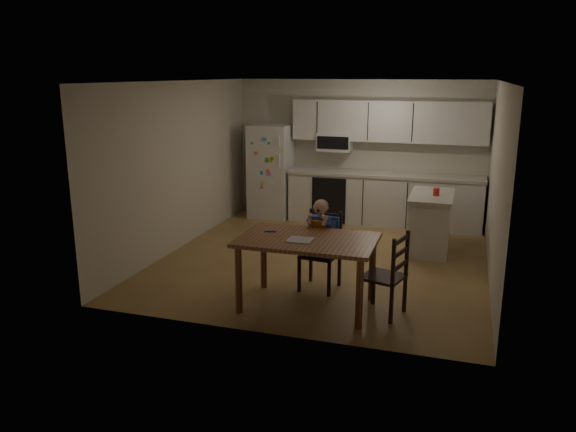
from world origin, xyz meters
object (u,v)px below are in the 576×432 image
(red_cup, at_px, (436,192))
(chair_side, at_px, (391,270))
(kitchen_island, at_px, (430,222))
(dining_table, at_px, (307,248))
(chair_booster, at_px, (321,235))
(refrigerator, at_px, (271,171))

(red_cup, bearing_deg, chair_side, -97.09)
(red_cup, relative_size, chair_side, 0.12)
(kitchen_island, xyz_separation_m, red_cup, (0.06, -0.08, 0.49))
(dining_table, bearing_deg, kitchen_island, 65.26)
(chair_side, bearing_deg, red_cup, -171.61)
(chair_booster, xyz_separation_m, chair_side, (0.94, -0.59, -0.15))
(kitchen_island, distance_m, dining_table, 2.86)
(chair_side, bearing_deg, refrigerator, -129.10)
(refrigerator, relative_size, red_cup, 15.22)
(refrigerator, bearing_deg, chair_side, -54.58)
(red_cup, height_order, dining_table, red_cup)
(kitchen_island, bearing_deg, refrigerator, 156.89)
(refrigerator, height_order, dining_table, refrigerator)
(refrigerator, relative_size, chair_booster, 1.50)
(chair_side, bearing_deg, chair_booster, -106.84)
(refrigerator, bearing_deg, red_cup, -23.99)
(chair_booster, bearing_deg, refrigerator, 125.02)
(refrigerator, xyz_separation_m, chair_side, (2.72, -3.82, -0.31))
(chair_booster, bearing_deg, chair_side, -26.19)
(chair_side, bearing_deg, dining_table, -73.02)
(refrigerator, distance_m, chair_side, 4.70)
(red_cup, bearing_deg, kitchen_island, 126.39)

